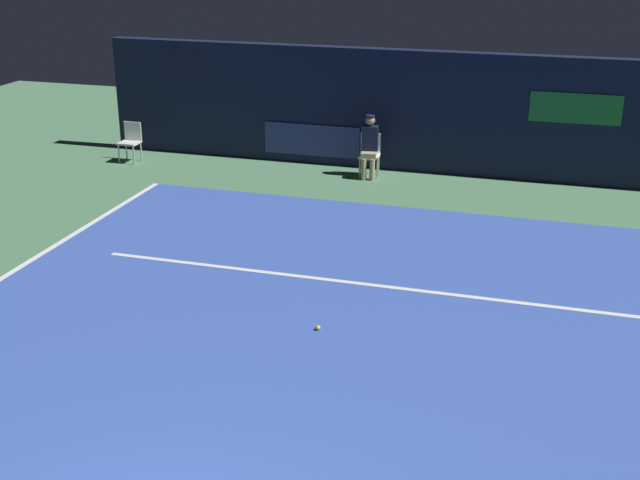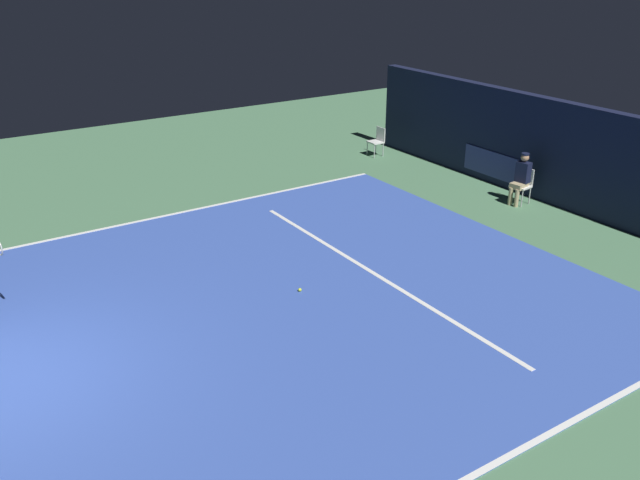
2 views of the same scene
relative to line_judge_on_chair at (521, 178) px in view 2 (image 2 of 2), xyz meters
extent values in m
plane|color=#4C7A56|center=(1.12, -7.58, -0.69)|extent=(30.42, 30.42, 0.00)
cube|color=#3856B2|center=(1.12, -7.58, -0.68)|extent=(10.55, 11.54, 0.01)
cube|color=white|center=(6.35, -7.58, -0.67)|extent=(0.10, 11.54, 0.01)
cube|color=white|center=(-4.10, -7.58, -0.67)|extent=(0.10, 11.54, 0.01)
cube|color=white|center=(1.12, -5.56, -0.67)|extent=(8.23, 0.10, 0.01)
cube|color=#141933|center=(1.12, 0.77, 0.61)|extent=(14.80, 0.30, 2.60)
cube|color=navy|center=(-1.47, 0.61, -0.14)|extent=(2.20, 0.04, 0.70)
cube|color=white|center=(0.00, 0.01, -0.23)|extent=(0.49, 0.46, 0.04)
cube|color=white|center=(-0.03, 0.21, 0.00)|extent=(0.42, 0.09, 0.42)
cylinder|color=#B2B2B7|center=(-0.16, -0.18, -0.46)|extent=(0.03, 0.03, 0.46)
cylinder|color=#B2B2B7|center=(0.21, -0.13, -0.46)|extent=(0.03, 0.03, 0.46)
cylinder|color=#B2B2B7|center=(-0.21, 0.16, -0.46)|extent=(0.03, 0.03, 0.46)
cylinder|color=#B2B2B7|center=(0.16, 0.21, -0.46)|extent=(0.03, 0.03, 0.46)
cube|color=tan|center=(0.01, -0.06, -0.19)|extent=(0.37, 0.44, 0.14)
cylinder|color=tan|center=(-0.06, -0.26, -0.46)|extent=(0.11, 0.11, 0.46)
cylinder|color=tan|center=(0.12, -0.23, -0.46)|extent=(0.11, 0.11, 0.46)
cube|color=#141933|center=(-0.01, 0.05, 0.14)|extent=(0.37, 0.26, 0.52)
sphere|color=tan|center=(-0.01, 0.05, 0.52)|extent=(0.20, 0.20, 0.20)
cylinder|color=#141933|center=(-0.01, 0.05, 0.61)|extent=(0.19, 0.19, 0.04)
cube|color=white|center=(-5.46, -0.42, -0.25)|extent=(0.44, 0.40, 0.04)
cube|color=white|center=(-5.45, -0.22, -0.02)|extent=(0.42, 0.03, 0.42)
cylinder|color=#B2B2B7|center=(-5.64, -0.58, -0.47)|extent=(0.03, 0.03, 0.44)
cylinder|color=#B2B2B7|center=(-5.27, -0.59, -0.47)|extent=(0.03, 0.03, 0.44)
cylinder|color=#B2B2B7|center=(-5.64, -0.24, -0.47)|extent=(0.03, 0.03, 0.44)
cylinder|color=#B2B2B7|center=(-5.27, -0.25, -0.47)|extent=(0.03, 0.03, 0.44)
sphere|color=#CCE033|center=(1.04, -7.21, -0.64)|extent=(0.07, 0.07, 0.07)
camera|label=1|loc=(3.99, -16.90, 4.50)|focal=47.36mm
camera|label=2|loc=(10.68, -13.07, 5.29)|focal=37.67mm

